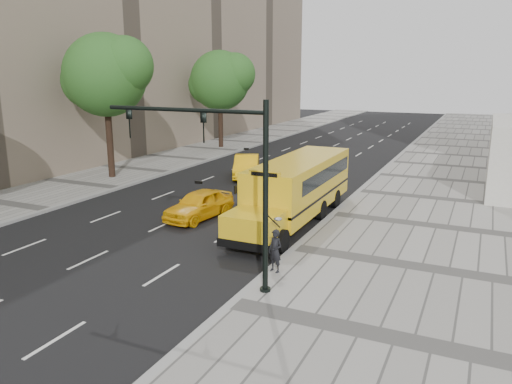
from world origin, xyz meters
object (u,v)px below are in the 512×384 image
at_px(traffic_signal, 226,171).
at_px(school_bus, 298,184).
at_px(tree_b, 106,74).
at_px(pedestrian, 275,251).
at_px(tree_c, 221,80).
at_px(taxi_far, 246,166).
at_px(taxi_near, 199,204).

bearing_deg(traffic_signal, school_bus, 94.50).
relative_size(tree_b, pedestrian, 6.15).
xyz_separation_m(school_bus, traffic_signal, (0.69, -8.78, 2.33)).
height_order(tree_c, traffic_signal, tree_c).
distance_m(tree_b, traffic_signal, 20.15).
relative_size(pedestrian, traffic_signal, 0.25).
distance_m(school_bus, taxi_far, 10.64).
bearing_deg(traffic_signal, taxi_far, 114.00).
distance_m(tree_c, pedestrian, 31.68).
bearing_deg(taxi_far, traffic_signal, -89.08).
bearing_deg(traffic_signal, taxi_near, 127.72).
height_order(tree_b, school_bus, tree_b).
distance_m(tree_c, school_bus, 24.78).
bearing_deg(tree_b, taxi_near, -28.71).
distance_m(tree_b, school_bus, 16.22).
bearing_deg(tree_c, tree_b, -90.01).
height_order(taxi_near, traffic_signal, traffic_signal).
xyz_separation_m(school_bus, pedestrian, (1.76, -7.14, -0.82)).
xyz_separation_m(tree_b, pedestrian, (16.66, -10.79, -6.10)).
relative_size(school_bus, pedestrian, 7.30).
xyz_separation_m(tree_c, taxi_near, (10.36, -21.26, -5.74)).
xyz_separation_m(tree_c, school_bus, (14.89, -19.23, -4.69)).
xyz_separation_m(tree_b, taxi_far, (8.07, 4.45, -6.27)).
relative_size(taxi_far, pedestrian, 2.95).
relative_size(tree_c, taxi_near, 2.17).
bearing_deg(school_bus, tree_b, 166.24).
bearing_deg(tree_b, taxi_far, 28.87).
bearing_deg(pedestrian, traffic_signal, -104.03).
bearing_deg(tree_c, traffic_signal, -60.91).
distance_m(tree_c, traffic_signal, 32.15).
bearing_deg(taxi_far, taxi_near, -100.33).
bearing_deg(school_bus, taxi_near, -155.88).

